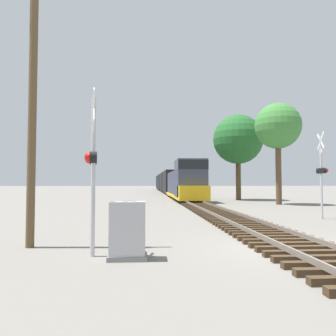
{
  "coord_description": "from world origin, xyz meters",
  "views": [
    {
      "loc": [
        -4.36,
        -9.38,
        1.94
      ],
      "look_at": [
        -3.22,
        7.94,
        2.73
      ],
      "focal_mm": 35.0,
      "sensor_mm": 36.0,
      "label": 1
    }
  ],
  "objects_px": {
    "freight_train": "(168,182)",
    "relay_cabinet": "(128,231)",
    "crossing_signal_near": "(92,163)",
    "crossing_signal_far": "(322,171)",
    "tree_far_right": "(278,127)",
    "tree_mid_background": "(238,140)",
    "utility_pole": "(33,89)"
  },
  "relations": [
    {
      "from": "freight_train",
      "to": "crossing_signal_far",
      "type": "relative_size",
      "value": 15.81
    },
    {
      "from": "crossing_signal_near",
      "to": "tree_far_right",
      "type": "height_order",
      "value": "tree_far_right"
    },
    {
      "from": "tree_far_right",
      "to": "utility_pole",
      "type": "bearing_deg",
      "value": -129.67
    },
    {
      "from": "tree_far_right",
      "to": "crossing_signal_far",
      "type": "bearing_deg",
      "value": -101.72
    },
    {
      "from": "crossing_signal_near",
      "to": "freight_train",
      "type": "bearing_deg",
      "value": 164.95
    },
    {
      "from": "utility_pole",
      "to": "tree_mid_background",
      "type": "relative_size",
      "value": 0.95
    },
    {
      "from": "crossing_signal_near",
      "to": "tree_far_right",
      "type": "xyz_separation_m",
      "value": [
        13.34,
        19.89,
        4.54
      ]
    },
    {
      "from": "relay_cabinet",
      "to": "freight_train",
      "type": "bearing_deg",
      "value": 85.22
    },
    {
      "from": "freight_train",
      "to": "tree_far_right",
      "type": "bearing_deg",
      "value": -78.65
    },
    {
      "from": "freight_train",
      "to": "crossing_signal_far",
      "type": "height_order",
      "value": "crossing_signal_far"
    },
    {
      "from": "crossing_signal_near",
      "to": "tree_mid_background",
      "type": "distance_m",
      "value": 30.58
    },
    {
      "from": "freight_train",
      "to": "utility_pole",
      "type": "relative_size",
      "value": 7.95
    },
    {
      "from": "crossing_signal_far",
      "to": "tree_mid_background",
      "type": "height_order",
      "value": "tree_mid_background"
    },
    {
      "from": "tree_far_right",
      "to": "freight_train",
      "type": "bearing_deg",
      "value": 101.35
    },
    {
      "from": "freight_train",
      "to": "relay_cabinet",
      "type": "bearing_deg",
      "value": -94.78
    },
    {
      "from": "relay_cabinet",
      "to": "utility_pole",
      "type": "bearing_deg",
      "value": 150.38
    },
    {
      "from": "relay_cabinet",
      "to": "tree_far_right",
      "type": "height_order",
      "value": "tree_far_right"
    },
    {
      "from": "relay_cabinet",
      "to": "tree_far_right",
      "type": "distance_m",
      "value": 24.57
    },
    {
      "from": "freight_train",
      "to": "tree_mid_background",
      "type": "distance_m",
      "value": 30.6
    },
    {
      "from": "crossing_signal_near",
      "to": "utility_pole",
      "type": "distance_m",
      "value": 3.39
    },
    {
      "from": "utility_pole",
      "to": "tree_mid_background",
      "type": "height_order",
      "value": "tree_mid_background"
    },
    {
      "from": "freight_train",
      "to": "utility_pole",
      "type": "bearing_deg",
      "value": -97.98
    },
    {
      "from": "utility_pole",
      "to": "tree_mid_background",
      "type": "xyz_separation_m",
      "value": [
        13.96,
        26.48,
        2.08
      ]
    },
    {
      "from": "crossing_signal_near",
      "to": "crossing_signal_far",
      "type": "xyz_separation_m",
      "value": [
        10.93,
        8.26,
        0.08
      ]
    },
    {
      "from": "tree_far_right",
      "to": "crossing_signal_near",
      "type": "bearing_deg",
      "value": -123.85
    },
    {
      "from": "freight_train",
      "to": "relay_cabinet",
      "type": "height_order",
      "value": "freight_train"
    },
    {
      "from": "utility_pole",
      "to": "tree_far_right",
      "type": "bearing_deg",
      "value": 50.33
    },
    {
      "from": "freight_train",
      "to": "tree_mid_background",
      "type": "height_order",
      "value": "tree_mid_background"
    },
    {
      "from": "crossing_signal_near",
      "to": "crossing_signal_far",
      "type": "relative_size",
      "value": 0.94
    },
    {
      "from": "freight_train",
      "to": "crossing_signal_far",
      "type": "distance_m",
      "value": 49.41
    },
    {
      "from": "freight_train",
      "to": "relay_cabinet",
      "type": "relative_size",
      "value": 50.49
    },
    {
      "from": "relay_cabinet",
      "to": "utility_pole",
      "type": "xyz_separation_m",
      "value": [
        -3.02,
        1.72,
        4.11
      ]
    }
  ]
}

